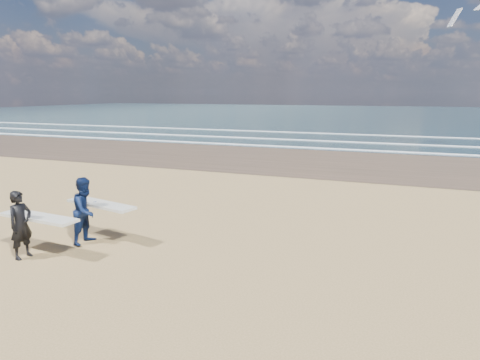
% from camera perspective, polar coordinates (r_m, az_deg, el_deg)
% --- Properties ---
extents(surfer_near, '(2.23, 1.00, 1.66)m').
position_cam_1_polar(surfer_near, '(11.50, -26.87, -5.18)').
color(surfer_near, black).
rests_on(surfer_near, ground).
extents(surfer_far, '(2.26, 1.27, 1.77)m').
position_cam_1_polar(surfer_far, '(11.95, -19.68, -3.77)').
color(surfer_far, '#0B193F').
rests_on(surfer_far, ground).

